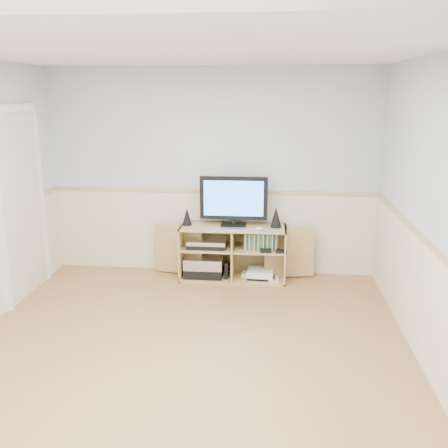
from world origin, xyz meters
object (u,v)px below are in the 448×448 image
Objects in this scene: monitor at (234,199)px; media_cabinet at (233,251)px; game_consoles at (259,274)px; keyboard at (233,229)px.

media_cabinet is at bearing 90.00° from monitor.
monitor is (0.00, -0.01, 0.64)m from media_cabinet.
game_consoles is (0.32, -0.06, -0.90)m from monitor.
monitor reaches higher than keyboard.
media_cabinet is 4.35× the size of game_consoles.
media_cabinet is 2.45× the size of monitor.
media_cabinet is at bearing 87.57° from keyboard.
keyboard reaches higher than game_consoles.
media_cabinet is 0.64m from monitor.
media_cabinet is 0.42m from game_consoles.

